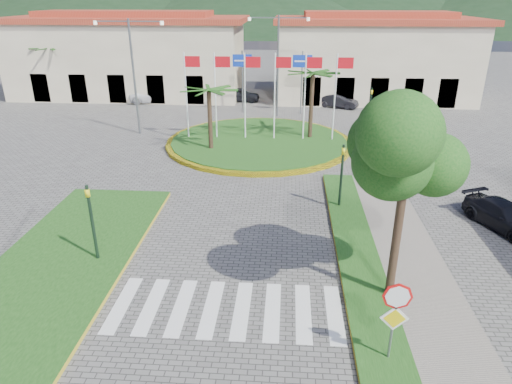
# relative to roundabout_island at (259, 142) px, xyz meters

# --- Properties ---
(sidewalk_right) EXTENTS (4.00, 28.00, 0.15)m
(sidewalk_right) POSITION_rel_roundabout_island_xyz_m (6.00, -20.00, -0.10)
(sidewalk_right) COLOR gray
(sidewalk_right) RESTS_ON ground
(verge_right) EXTENTS (1.60, 28.00, 0.18)m
(verge_right) POSITION_rel_roundabout_island_xyz_m (4.80, -20.00, -0.08)
(verge_right) COLOR #184313
(verge_right) RESTS_ON ground
(median_left) EXTENTS (5.00, 14.00, 0.18)m
(median_left) POSITION_rel_roundabout_island_xyz_m (-6.50, -16.00, -0.08)
(median_left) COLOR #184313
(median_left) RESTS_ON ground
(crosswalk) EXTENTS (8.00, 3.00, 0.01)m
(crosswalk) POSITION_rel_roundabout_island_xyz_m (-0.00, -18.00, -0.17)
(crosswalk) COLOR silver
(crosswalk) RESTS_ON ground
(roundabout_island) EXTENTS (12.70, 12.70, 6.00)m
(roundabout_island) POSITION_rel_roundabout_island_xyz_m (0.00, 0.00, 0.00)
(roundabout_island) COLOR yellow
(roundabout_island) RESTS_ON ground
(stop_sign) EXTENTS (0.80, 0.11, 2.65)m
(stop_sign) POSITION_rel_roundabout_island_xyz_m (4.90, -20.04, 1.62)
(stop_sign) COLOR slate
(stop_sign) RESTS_ON ground
(deciduous_tree) EXTENTS (3.60, 3.60, 6.80)m
(deciduous_tree) POSITION_rel_roundabout_island_xyz_m (5.50, -17.00, 5.00)
(deciduous_tree) COLOR black
(deciduous_tree) RESTS_ON ground
(traffic_light_left) EXTENTS (0.15, 0.18, 3.20)m
(traffic_light_left) POSITION_rel_roundabout_island_xyz_m (-5.20, -15.50, 1.77)
(traffic_light_left) COLOR black
(traffic_light_left) RESTS_ON ground
(traffic_light_right) EXTENTS (0.15, 0.18, 3.20)m
(traffic_light_right) POSITION_rel_roundabout_island_xyz_m (4.50, -10.00, 1.77)
(traffic_light_right) COLOR black
(traffic_light_right) RESTS_ON ground
(traffic_light_far) EXTENTS (0.18, 0.15, 3.20)m
(traffic_light_far) POSITION_rel_roundabout_island_xyz_m (8.00, 4.00, 1.77)
(traffic_light_far) COLOR black
(traffic_light_far) RESTS_ON ground
(direction_sign_west) EXTENTS (1.60, 0.14, 5.20)m
(direction_sign_west) POSITION_rel_roundabout_island_xyz_m (-2.00, 8.97, 3.36)
(direction_sign_west) COLOR slate
(direction_sign_west) RESTS_ON ground
(direction_sign_east) EXTENTS (1.60, 0.14, 5.20)m
(direction_sign_east) POSITION_rel_roundabout_island_xyz_m (3.00, 8.97, 3.36)
(direction_sign_east) COLOR slate
(direction_sign_east) RESTS_ON ground
(street_lamp_centre) EXTENTS (4.80, 0.16, 8.00)m
(street_lamp_centre) POSITION_rel_roundabout_island_xyz_m (1.00, 8.00, 4.32)
(street_lamp_centre) COLOR slate
(street_lamp_centre) RESTS_ON ground
(street_lamp_west) EXTENTS (4.80, 0.16, 8.00)m
(street_lamp_west) POSITION_rel_roundabout_island_xyz_m (-9.00, 2.00, 4.32)
(street_lamp_west) COLOR slate
(street_lamp_west) RESTS_ON ground
(building_left) EXTENTS (23.32, 9.54, 8.05)m
(building_left) POSITION_rel_roundabout_island_xyz_m (-14.00, 16.00, 3.73)
(building_left) COLOR #BEAF90
(building_left) RESTS_ON ground
(building_right) EXTENTS (19.08, 9.54, 8.05)m
(building_right) POSITION_rel_roundabout_island_xyz_m (10.00, 16.00, 3.73)
(building_right) COLOR #BEAF90
(building_right) RESTS_ON ground
(hill_near_back) EXTENTS (110.00, 110.00, 16.00)m
(hill_near_back) POSITION_rel_roundabout_island_xyz_m (-10.00, 108.00, 7.83)
(hill_near_back) COLOR black
(hill_near_back) RESTS_ON ground
(white_van) EXTENTS (5.02, 3.20, 1.29)m
(white_van) POSITION_rel_roundabout_island_xyz_m (-10.79, 12.53, 0.47)
(white_van) COLOR silver
(white_van) RESTS_ON ground
(car_dark_a) EXTENTS (3.87, 1.57, 1.32)m
(car_dark_a) POSITION_rel_roundabout_island_xyz_m (-2.77, 13.46, 0.48)
(car_dark_a) COLOR black
(car_dark_a) RESTS_ON ground
(car_dark_b) EXTENTS (3.75, 2.54, 1.17)m
(car_dark_b) POSITION_rel_roundabout_island_xyz_m (6.44, 11.52, 0.41)
(car_dark_b) COLOR black
(car_dark_b) RESTS_ON ground
(car_side_right) EXTENTS (3.05, 4.28, 1.15)m
(car_side_right) POSITION_rel_roundabout_island_xyz_m (11.49, -11.52, 0.40)
(car_side_right) COLOR black
(car_side_right) RESTS_ON ground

